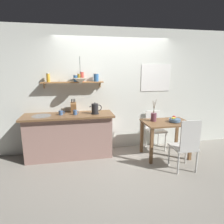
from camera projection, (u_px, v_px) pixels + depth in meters
The scene contains 14 objects.
ground_plane at pixel (119, 159), 4.07m from camera, with size 14.00×14.00×0.00m, color gray.
back_wall at pixel (122, 91), 4.43m from camera, with size 6.80×0.11×2.70m.
kitchen_counter at pixel (69, 135), 4.08m from camera, with size 1.83×0.63×0.93m.
wall_shelf at pixel (77, 80), 4.03m from camera, with size 1.27×0.20×0.34m.
dining_table at pixel (166, 128), 4.07m from camera, with size 0.94×0.65×0.76m.
dining_chair_near at pixel (186, 144), 3.46m from camera, with size 0.42×0.43×0.99m.
dining_chair_far at pixel (154, 128), 4.53m from camera, with size 0.41×0.43×0.87m.
fruit_bowl at pixel (175, 120), 3.99m from camera, with size 0.23×0.23×0.13m.
twig_vase at pixel (154, 117), 4.06m from camera, with size 0.12×0.12×0.46m.
electric_kettle at pixel (95, 109), 3.99m from camera, with size 0.25×0.16×0.24m.
knife_block at pixel (73, 107), 4.12m from camera, with size 0.12×0.16×0.30m.
coffee_mug_by_sink at pixel (61, 113), 3.92m from camera, with size 0.12×0.08×0.09m.
coffee_mug_spare at pixel (75, 112), 3.94m from camera, with size 0.12×0.08×0.09m.
pendant_lamp at pixel (80, 81), 3.85m from camera, with size 0.27×0.27×0.52m.
Camera 1 is at (-0.87, -3.65, 1.85)m, focal length 31.15 mm.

